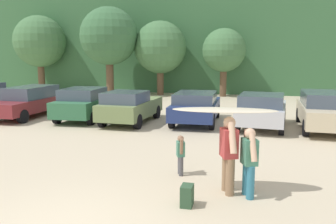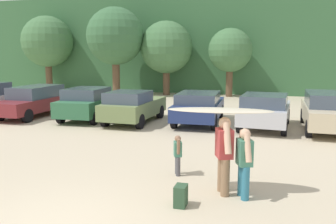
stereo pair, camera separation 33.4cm
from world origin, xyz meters
The scene contains 16 objects.
hillside_ridge centered at (0.00, 29.17, 3.97)m, with size 108.00×12.00×7.94m, color #38663D.
tree_center_left centered at (-14.58, 21.83, 4.19)m, with size 4.30×4.30×6.36m.
tree_right centered at (-7.64, 20.30, 4.47)m, with size 4.35×4.35×6.67m.
tree_left centered at (-4.00, 21.65, 3.65)m, with size 4.02×4.02×5.68m.
tree_ridge_back centered at (0.86, 21.70, 3.40)m, with size 3.22×3.22×5.05m.
parked_car_maroon centered at (-7.79, 10.38, 0.81)m, with size 1.79×4.75×1.53m.
parked_car_forest_green centered at (-4.70, 10.34, 0.80)m, with size 2.04×4.16×1.54m.
parked_car_olive_green centered at (-2.29, 10.02, 0.78)m, with size 1.95×4.13×1.50m.
parked_car_navy centered at (0.65, 10.75, 0.78)m, with size 2.05×4.46×1.43m.
parked_car_silver centered at (3.58, 10.32, 0.80)m, with size 2.22×4.14×1.49m.
parked_car_champagne centered at (6.08, 10.59, 0.84)m, with size 1.93×4.69×1.58m.
person_adult centered at (2.78, 2.56, 1.00)m, with size 0.46×0.79×1.76m.
person_child centered at (1.47, 3.52, 0.60)m, with size 0.27×0.43×1.05m.
person_companion centered at (3.23, 2.44, 0.88)m, with size 0.40×0.68×1.56m.
surfboard_cream centered at (2.65, 2.66, 1.89)m, with size 2.42×0.91×0.09m.
backpack_dropped centered at (2.01, 1.62, 0.22)m, with size 0.24×0.34×0.45m.
Camera 1 is at (3.34, -5.34, 3.13)m, focal length 38.31 mm.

